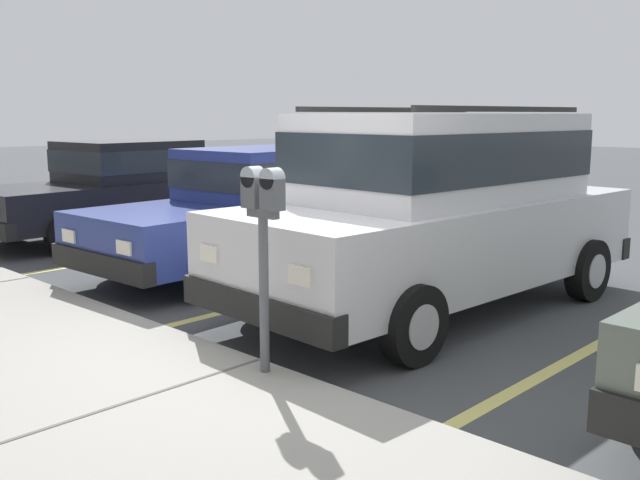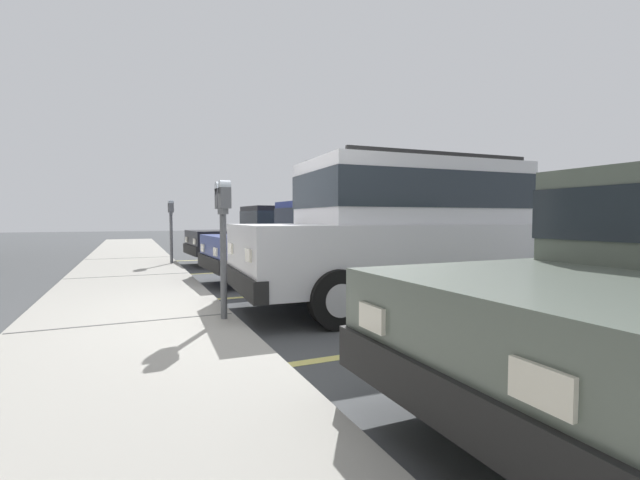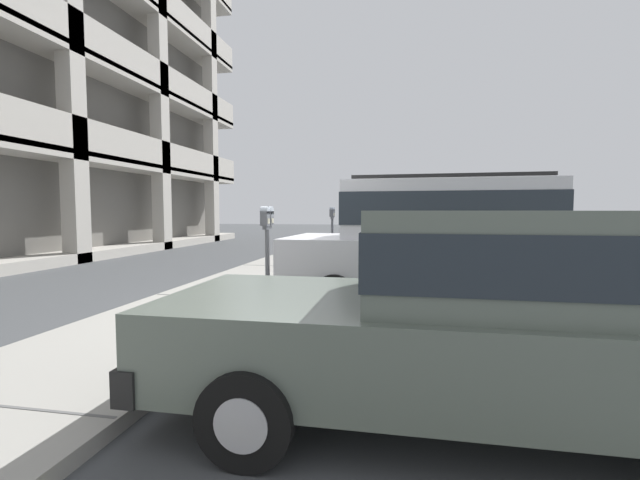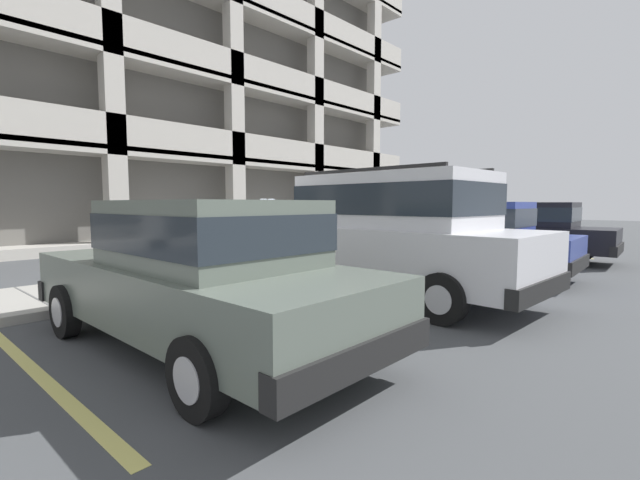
# 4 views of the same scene
# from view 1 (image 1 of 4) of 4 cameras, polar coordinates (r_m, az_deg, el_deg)

# --- Properties ---
(ground_plane) EXTENTS (80.00, 80.00, 0.10)m
(ground_plane) POSITION_cam_1_polar(r_m,az_deg,el_deg) (5.72, -3.21, -10.61)
(ground_plane) COLOR #444749
(sidewalk) EXTENTS (40.00, 2.20, 0.12)m
(sidewalk) POSITION_cam_1_polar(r_m,az_deg,el_deg) (4.95, -14.61, -12.93)
(sidewalk) COLOR #9E9B93
(sidewalk) RESTS_ON ground_plane
(parking_stall_lines) EXTENTS (12.70, 4.80, 0.01)m
(parking_stall_lines) POSITION_cam_1_polar(r_m,az_deg,el_deg) (7.71, -3.55, -4.73)
(parking_stall_lines) COLOR #DBD16B
(parking_stall_lines) RESTS_ON ground_plane
(silver_suv) EXTENTS (2.17, 4.86, 2.03)m
(silver_suv) POSITION_cam_1_polar(r_m,az_deg,el_deg) (7.24, 9.52, 2.94)
(silver_suv) COLOR silver
(silver_suv) RESTS_ON ground_plane
(dark_hatchback) EXTENTS (1.98, 4.55, 1.54)m
(dark_hatchback) POSITION_cam_1_polar(r_m,az_deg,el_deg) (9.13, -5.04, 2.80)
(dark_hatchback) COLOR navy
(dark_hatchback) RESTS_ON ground_plane
(blue_coupe) EXTENTS (2.02, 4.57, 1.54)m
(blue_coupe) POSITION_cam_1_polar(r_m,az_deg,el_deg) (12.06, -15.71, 4.22)
(blue_coupe) COLOR black
(blue_coupe) RESTS_ON ground_plane
(parking_meter_near) EXTENTS (0.35, 0.12, 1.49)m
(parking_meter_near) POSITION_cam_1_polar(r_m,az_deg,el_deg) (5.01, -4.58, 1.52)
(parking_meter_near) COLOR #595B60
(parking_meter_near) RESTS_ON sidewalk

